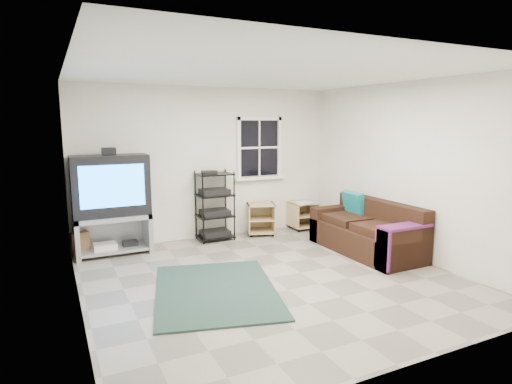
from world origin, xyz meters
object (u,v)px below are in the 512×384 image
av_rack (215,210)px  side_table_right (302,213)px  tv_unit (111,196)px  sofa (368,233)px  side_table_left (260,217)px

av_rack → side_table_right: bearing=0.3°
tv_unit → sofa: size_ratio=0.86×
tv_unit → sofa: bearing=-24.6°
av_rack → side_table_left: bearing=0.9°
side_table_left → av_rack: bearing=-179.1°
tv_unit → side_table_left: size_ratio=2.70×
sofa → side_table_right: bearing=94.2°
tv_unit → av_rack: bearing=2.1°
side_table_left → sofa: size_ratio=0.32×
side_table_right → side_table_left: bearing=179.7°
av_rack → side_table_left: (0.88, 0.01, -0.22)m
side_table_right → sofa: (0.12, -1.71, 0.01)m
av_rack → side_table_right: size_ratio=2.23×
av_rack → side_table_left: 0.91m
side_table_right → sofa: 1.72m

